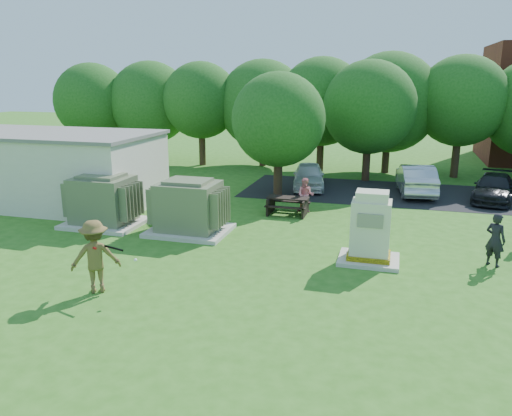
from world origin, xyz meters
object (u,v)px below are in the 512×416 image
(generator_cabinet, at_px, (370,231))
(person_at_picnic, at_px, (306,195))
(transformer_left, at_px, (103,202))
(person_by_generator, at_px, (495,240))
(car_white, at_px, (309,176))
(car_dark, at_px, (494,188))
(transformer_right, at_px, (189,208))
(batter, at_px, (95,256))
(picnic_table, at_px, (288,204))
(car_silver_a, at_px, (416,179))

(generator_cabinet, bearing_deg, person_at_picnic, 119.51)
(transformer_left, height_order, person_by_generator, transformer_left)
(generator_cabinet, height_order, car_white, generator_cabinet)
(transformer_left, height_order, car_white, transformer_left)
(car_white, distance_m, car_dark, 9.07)
(transformer_right, distance_m, person_at_picnic, 5.60)
(person_at_picnic, bearing_deg, batter, -111.85)
(person_by_generator, distance_m, car_white, 12.27)
(picnic_table, relative_size, person_at_picnic, 1.17)
(person_by_generator, distance_m, person_at_picnic, 8.39)
(generator_cabinet, distance_m, car_silver_a, 10.69)
(transformer_right, bearing_deg, batter, -92.95)
(car_dark, bearing_deg, car_silver_a, -174.48)
(person_by_generator, distance_m, car_dark, 9.50)
(picnic_table, xyz_separation_m, person_at_picnic, (0.66, 0.57, 0.29))
(transformer_right, relative_size, generator_cabinet, 1.28)
(picnic_table, xyz_separation_m, car_dark, (9.01, 5.19, 0.15))
(generator_cabinet, bearing_deg, transformer_left, 172.97)
(batter, height_order, car_silver_a, batter)
(person_by_generator, bearing_deg, transformer_left, 34.04)
(generator_cabinet, distance_m, batter, 8.40)
(batter, distance_m, person_at_picnic, 10.71)
(transformer_left, bearing_deg, generator_cabinet, -7.03)
(transformer_left, xyz_separation_m, batter, (3.40, -5.75, 0.06))
(transformer_left, distance_m, person_at_picnic, 8.53)
(transformer_right, height_order, batter, transformer_right)
(person_at_picnic, relative_size, car_silver_a, 0.33)
(generator_cabinet, xyz_separation_m, car_white, (-3.82, 10.32, -0.34))
(picnic_table, height_order, car_silver_a, car_silver_a)
(generator_cabinet, relative_size, car_silver_a, 0.51)
(car_white, bearing_deg, transformer_right, -118.44)
(transformer_left, distance_m, person_by_generator, 14.34)
(transformer_left, xyz_separation_m, picnic_table, (6.77, 3.60, -0.49))
(picnic_table, height_order, batter, batter)
(person_by_generator, bearing_deg, generator_cabinet, 46.92)
(transformer_left, bearing_deg, person_at_picnic, 29.34)
(generator_cabinet, height_order, person_by_generator, generator_cabinet)
(generator_cabinet, relative_size, person_by_generator, 1.35)
(car_white, height_order, car_silver_a, car_silver_a)
(transformer_left, relative_size, car_silver_a, 0.65)
(transformer_right, xyz_separation_m, car_dark, (12.08, 8.79, -0.35))
(batter, height_order, person_by_generator, batter)
(car_dark, bearing_deg, transformer_left, -137.96)
(transformer_left, xyz_separation_m, car_dark, (15.78, 8.79, -0.35))
(person_by_generator, bearing_deg, transformer_right, 33.21)
(car_white, distance_m, car_silver_a, 5.48)
(transformer_left, distance_m, batter, 6.68)
(batter, bearing_deg, transformer_left, -90.71)
(transformer_right, distance_m, car_dark, 14.94)
(person_by_generator, xyz_separation_m, car_white, (-7.62, 9.61, -0.18))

